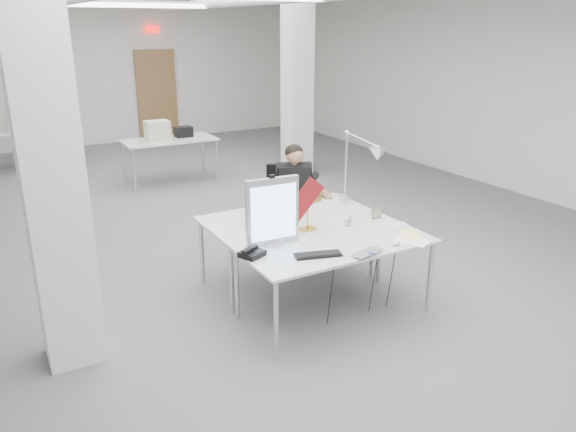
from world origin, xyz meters
name	(u,v)px	position (x,y,z in m)	size (l,w,h in m)	color
room_shell	(223,106)	(0.04, 0.13, 1.69)	(10.04, 14.04, 3.24)	#565558
desk_main	(336,244)	(0.00, -2.50, 0.74)	(1.80, 0.90, 0.03)	silver
desk_second	(288,216)	(0.00, -1.60, 0.74)	(1.80, 0.90, 0.03)	silver
bg_desk_a	(169,140)	(0.20, 3.00, 0.74)	(1.60, 0.80, 0.03)	silver
bg_desk_b	(32,130)	(-1.80, 5.20, 0.74)	(1.60, 0.80, 0.03)	silver
office_chair	(292,207)	(0.47, -0.87, 0.56)	(0.55, 0.55, 1.13)	black
seated_person	(294,181)	(0.47, -0.92, 0.90)	(0.48, 0.60, 0.90)	black
monitor	(272,212)	(-0.53, -2.25, 1.07)	(0.51, 0.05, 0.63)	#AFAFB4
pennant	(303,201)	(-0.23, -2.29, 1.13)	(0.44, 0.01, 0.18)	maroon
keyboard	(318,255)	(-0.31, -2.69, 0.77)	(0.41, 0.14, 0.02)	black
laptop	(371,255)	(0.09, -2.92, 0.77)	(0.32, 0.20, 0.03)	#B6B5BA
mouse	(396,244)	(0.44, -2.83, 0.77)	(0.08, 0.05, 0.03)	#B5B5BA
bankers_lamp	(308,212)	(-0.05, -2.08, 0.94)	(0.33, 0.13, 0.37)	gold
desk_phone	(252,254)	(-0.82, -2.41, 0.78)	(0.20, 0.18, 0.05)	black
picture_frame_left	(253,238)	(-0.68, -2.15, 0.81)	(0.14, 0.01, 0.11)	olive
picture_frame_right	(376,214)	(0.75, -2.14, 0.80)	(0.13, 0.01, 0.10)	olive
desk_clock	(349,221)	(0.37, -2.18, 0.81)	(0.10, 0.10, 0.03)	#B3B3B8
paper_stack_a	(412,241)	(0.64, -2.82, 0.76)	(0.22, 0.31, 0.01)	white
paper_stack_b	(410,234)	(0.74, -2.68, 0.76)	(0.19, 0.26, 0.01)	#F4D992
paper_stack_c	(398,224)	(0.82, -2.41, 0.76)	(0.18, 0.13, 0.01)	silver
beige_monitor	(269,202)	(-0.23, -1.61, 0.94)	(0.38, 0.36, 0.36)	beige
architect_lamp	(359,169)	(0.76, -1.80, 1.21)	(0.24, 0.70, 0.90)	silver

